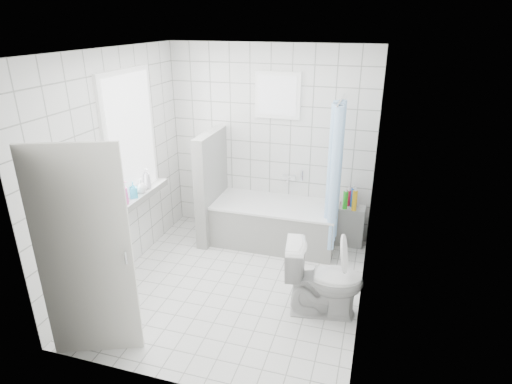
% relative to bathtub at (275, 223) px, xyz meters
% --- Properties ---
extents(ground, '(3.00, 3.00, 0.00)m').
position_rel_bathtub_xyz_m(ground, '(-0.18, -1.12, -0.29)').
color(ground, white).
rests_on(ground, ground).
extents(ceiling, '(3.00, 3.00, 0.00)m').
position_rel_bathtub_xyz_m(ceiling, '(-0.18, -1.12, 2.31)').
color(ceiling, white).
rests_on(ceiling, ground).
extents(wall_back, '(2.80, 0.02, 2.60)m').
position_rel_bathtub_xyz_m(wall_back, '(-0.18, 0.38, 1.01)').
color(wall_back, white).
rests_on(wall_back, ground).
extents(wall_front, '(2.80, 0.02, 2.60)m').
position_rel_bathtub_xyz_m(wall_front, '(-0.18, -2.62, 1.01)').
color(wall_front, white).
rests_on(wall_front, ground).
extents(wall_left, '(0.02, 3.00, 2.60)m').
position_rel_bathtub_xyz_m(wall_left, '(-1.58, -1.12, 1.01)').
color(wall_left, white).
rests_on(wall_left, ground).
extents(wall_right, '(0.02, 3.00, 2.60)m').
position_rel_bathtub_xyz_m(wall_right, '(1.22, -1.12, 1.01)').
color(wall_right, white).
rests_on(wall_right, ground).
extents(window_left, '(0.01, 0.90, 1.40)m').
position_rel_bathtub_xyz_m(window_left, '(-1.54, -0.82, 1.31)').
color(window_left, white).
rests_on(window_left, wall_left).
extents(window_back, '(0.50, 0.01, 0.50)m').
position_rel_bathtub_xyz_m(window_back, '(-0.08, 0.33, 1.66)').
color(window_back, white).
rests_on(window_back, wall_back).
extents(window_sill, '(0.18, 1.02, 0.08)m').
position_rel_bathtub_xyz_m(window_sill, '(-1.49, -0.82, 0.57)').
color(window_sill, white).
rests_on(window_sill, wall_left).
extents(door, '(0.76, 0.33, 2.00)m').
position_rel_bathtub_xyz_m(door, '(-1.06, -2.46, 0.71)').
color(door, silver).
rests_on(door, ground).
extents(bathtub, '(1.65, 0.77, 0.58)m').
position_rel_bathtub_xyz_m(bathtub, '(0.00, 0.00, 0.00)').
color(bathtub, white).
rests_on(bathtub, ground).
extents(partition_wall, '(0.15, 0.85, 1.50)m').
position_rel_bathtub_xyz_m(partition_wall, '(-0.89, -0.05, 0.46)').
color(partition_wall, white).
rests_on(partition_wall, ground).
extents(tiled_ledge, '(0.40, 0.24, 0.55)m').
position_rel_bathtub_xyz_m(tiled_ledge, '(0.96, 0.26, -0.02)').
color(tiled_ledge, white).
rests_on(tiled_ledge, ground).
extents(toilet, '(0.85, 0.56, 0.81)m').
position_rel_bathtub_xyz_m(toilet, '(0.85, -1.32, 0.11)').
color(toilet, white).
rests_on(toilet, ground).
extents(curtain_rod, '(0.02, 0.80, 0.02)m').
position_rel_bathtub_xyz_m(curtain_rod, '(0.76, -0.02, 1.71)').
color(curtain_rod, silver).
rests_on(curtain_rod, wall_back).
extents(shower_curtain, '(0.14, 0.48, 1.78)m').
position_rel_bathtub_xyz_m(shower_curtain, '(0.76, -0.15, 0.81)').
color(shower_curtain, '#53A2F6').
rests_on(shower_curtain, curtain_rod).
extents(tub_faucet, '(0.18, 0.06, 0.06)m').
position_rel_bathtub_xyz_m(tub_faucet, '(0.10, 0.34, 0.56)').
color(tub_faucet, silver).
rests_on(tub_faucet, wall_back).
extents(sill_bottles, '(0.19, 0.65, 0.27)m').
position_rel_bathtub_xyz_m(sill_bottles, '(-1.48, -0.92, 0.72)').
color(sill_bottles, '#FF63C0').
rests_on(sill_bottles, window_sill).
extents(ledge_bottles, '(0.18, 0.20, 0.27)m').
position_rel_bathtub_xyz_m(ledge_bottles, '(0.96, 0.22, 0.38)').
color(ledge_bottles, yellow).
rests_on(ledge_bottles, tiled_ledge).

